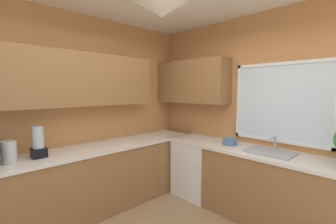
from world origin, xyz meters
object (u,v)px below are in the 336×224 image
object	(u,v)px
kettle	(9,152)
bowl	(230,142)
dishwasher	(197,168)
sink_assembly	(270,152)
blender_appliance	(38,143)

from	to	relation	value
kettle	bowl	size ratio (longest dim) A/B	1.20
dishwasher	sink_assembly	distance (m)	1.20
kettle	sink_assembly	world-z (taller)	kettle
dishwasher	blender_appliance	distance (m)	2.25
dishwasher	bowl	world-z (taller)	bowl
kettle	dishwasher	bearing A→B (deg)	74.71
dishwasher	bowl	size ratio (longest dim) A/B	4.30
kettle	sink_assembly	size ratio (longest dim) A/B	0.44
bowl	blender_appliance	size ratio (longest dim) A/B	0.55
sink_assembly	bowl	world-z (taller)	sink_assembly
sink_assembly	dishwasher	bearing A→B (deg)	-178.06
dishwasher	blender_appliance	xyz separation A→B (m)	(-0.66, -2.06, 0.63)
dishwasher	kettle	world-z (taller)	kettle
bowl	kettle	bearing A→B (deg)	-116.62
sink_assembly	bowl	size ratio (longest dim) A/B	2.75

